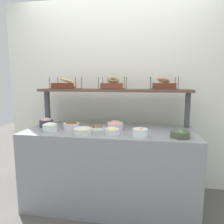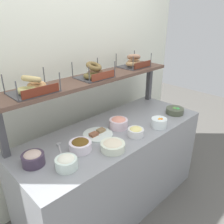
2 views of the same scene
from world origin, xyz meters
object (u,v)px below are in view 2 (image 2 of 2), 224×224
Objects in this scene: bowl_chocolate_spread at (80,145)px; bowl_veggie_mix at (175,111)px; bowl_tuna_salad at (33,158)px; bowl_cream_cheese at (66,162)px; bowl_potato_salad at (113,146)px; bowl_fruit_salad at (159,123)px; bowl_egg_salad at (136,131)px; bagel_basket_cinnamon_raisin at (94,73)px; serving_plate_white at (98,134)px; bowl_lox_spread at (119,123)px; serving_spoon_near_plate at (59,146)px; bagel_basket_sesame at (134,62)px; bagel_basket_plain at (33,87)px.

bowl_veggie_mix is (1.11, -0.13, -0.02)m from bowl_chocolate_spread.
bowl_tuna_salad is 0.24m from bowl_cream_cheese.
bowl_fruit_salad is at bearing -2.51° from bowl_potato_salad.
bowl_cream_cheese reaches higher than bowl_veggie_mix.
bowl_egg_salad is at bearing -3.41° from bowl_cream_cheese.
bowl_potato_salad is 0.68m from bagel_basket_cinnamon_raisin.
serving_plate_white is (-0.50, 0.27, -0.03)m from bowl_fruit_salad.
bowl_cream_cheese is at bearing -166.31° from bowl_lox_spread.
bowl_lox_spread is 0.57m from serving_spoon_near_plate.
bowl_lox_spread reaches higher than bowl_egg_salad.
bowl_tuna_salad is 1.40m from bagel_basket_sesame.
bowl_lox_spread is at bearing 163.75° from bowl_veggie_mix.
bowl_potato_salad is 0.38m from bowl_cream_cheese.
bowl_tuna_salad is at bearing 125.89° from bowl_cream_cheese.
bowl_chocolate_spread is at bearing -173.05° from bowl_lox_spread.
bowl_veggie_mix is 0.61× the size of bagel_basket_sesame.
serving_plate_white is 0.91m from bagel_basket_sesame.
bowl_potato_salad is at bearing -26.07° from bowl_tuna_salad.
bagel_basket_sesame is (1.15, 0.04, 0.00)m from bagel_basket_plain.
bagel_basket_plain and bagel_basket_cinnamon_raisin have the same top height.
bagel_basket_cinnamon_raisin is at bearing 124.80° from bowl_fruit_salad.
bowl_chocolate_spread is at bearing 165.69° from bowl_fruit_salad.
bagel_basket_cinnamon_raisin is (-0.07, 0.45, 0.44)m from bowl_egg_salad.
bagel_basket_cinnamon_raisin is (0.74, 0.21, 0.43)m from bowl_tuna_salad.
serving_plate_white is (-0.87, 0.21, -0.02)m from bowl_veggie_mix.
bowl_lox_spread is 0.81m from bagel_basket_plain.
bowl_potato_salad is 0.57m from bowl_tuna_salad.
bagel_basket_sesame is at bearing 19.06° from serving_plate_white.
serving_spoon_near_plate is 0.50m from bagel_basket_plain.
bowl_potato_salad is 0.63× the size of bagel_basket_sesame.
bowl_lox_spread is 0.56× the size of bagel_basket_cinnamon_raisin.
bowl_egg_salad is at bearing -27.87° from serving_spoon_near_plate.
bowl_fruit_salad is at bearing -14.38° from bowl_tuna_salad.
bowl_egg_salad is at bearing -81.33° from bagel_basket_cinnamon_raisin.
bowl_potato_salad is 1.25× the size of bowl_cream_cheese.
bowl_cream_cheese is at bearing 170.97° from bowl_potato_salad.
bowl_potato_salad is 1.04m from bagel_basket_sesame.
bowl_fruit_salad is 0.74m from bagel_basket_cinnamon_raisin.
bagel_basket_sesame reaches higher than bowl_veggie_mix.
bagel_basket_cinnamon_raisin reaches higher than bowl_egg_salad.
serving_spoon_near_plate is at bearing 168.13° from serving_plate_white.
serving_plate_white is 1.55× the size of serving_spoon_near_plate.
bagel_basket_plain is at bearing 51.85° from bowl_tuna_salad.
bowl_egg_salad is (0.00, -0.20, -0.01)m from bowl_lox_spread.
bowl_chocolate_spread is 1.14× the size of bowl_cream_cheese.
bowl_potato_salad reaches higher than bowl_veggie_mix.
bowl_tuna_salad is 0.50m from bagel_basket_plain.
bowl_tuna_salad reaches higher than serving_spoon_near_plate.
bowl_veggie_mix reaches higher than serving_spoon_near_plate.
bowl_tuna_salad is 1.13× the size of bowl_egg_salad.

